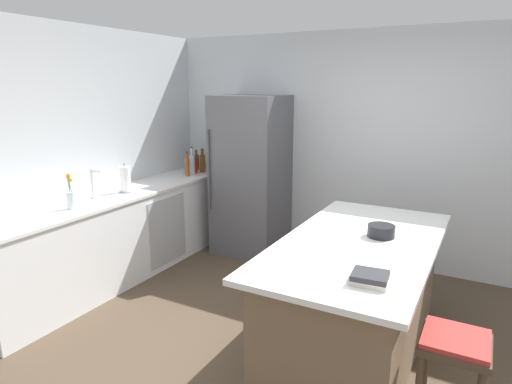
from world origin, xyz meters
TOP-DOWN VIEW (x-y plane):
  - ground_plane at (0.00, 0.00)m, footprint 7.20×7.20m
  - wall_rear at (0.00, 2.25)m, footprint 6.00×0.10m
  - wall_left at (-2.45, 0.00)m, footprint 0.10×6.00m
  - counter_run_left at (-2.10, 0.55)m, footprint 0.63×3.14m
  - kitchen_island at (0.50, 0.37)m, footprint 1.05×2.05m
  - refrigerator at (-1.25, 1.85)m, footprint 0.79×0.72m
  - bar_stool at (1.22, -0.27)m, footprint 0.36×0.36m
  - sink_faucet at (-2.14, 0.28)m, footprint 0.15×0.05m
  - flower_vase at (-2.03, -0.09)m, footprint 0.08×0.08m
  - paper_towel_roll at (-2.07, 0.63)m, footprint 0.14×0.14m
  - syrup_bottle at (-2.16, 2.00)m, footprint 0.07×0.07m
  - whiskey_bottle at (-2.00, 1.91)m, footprint 0.08×0.08m
  - hot_sauce_bottle at (-2.03, 1.81)m, footprint 0.05×0.05m
  - soda_bottle at (-2.01, 1.71)m, footprint 0.07×0.07m
  - vinegar_bottle at (-2.01, 1.61)m, footprint 0.06×0.06m
  - cookbook_stack at (0.74, -0.29)m, footprint 0.22×0.20m
  - mixing_bowl at (0.61, 0.54)m, footprint 0.20×0.20m

SIDE VIEW (x-z plane):
  - ground_plane at x=0.00m, z-range 0.00..0.00m
  - kitchen_island at x=0.50m, z-range 0.01..0.91m
  - counter_run_left at x=-2.10m, z-range 0.00..0.92m
  - bar_stool at x=1.22m, z-range 0.22..0.91m
  - cookbook_stack at x=0.74m, z-range 0.90..0.97m
  - mixing_bowl at x=0.61m, z-range 0.90..0.99m
  - refrigerator at x=-1.25m, z-range 0.00..1.90m
  - hot_sauce_bottle at x=-2.03m, z-range 0.89..1.09m
  - flower_vase at x=-2.03m, z-range 0.86..1.19m
  - syrup_bottle at x=-2.16m, z-range 0.89..1.15m
  - vinegar_bottle at x=-2.01m, z-range 0.88..1.19m
  - whiskey_bottle at x=-2.00m, z-range 0.89..1.19m
  - paper_towel_roll at x=-2.07m, z-range 0.89..1.20m
  - soda_bottle at x=-2.01m, z-range 0.87..1.22m
  - sink_faucet at x=-2.14m, z-range 0.92..1.22m
  - wall_rear at x=0.00m, z-range 0.00..2.60m
  - wall_left at x=-2.45m, z-range 0.00..2.60m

